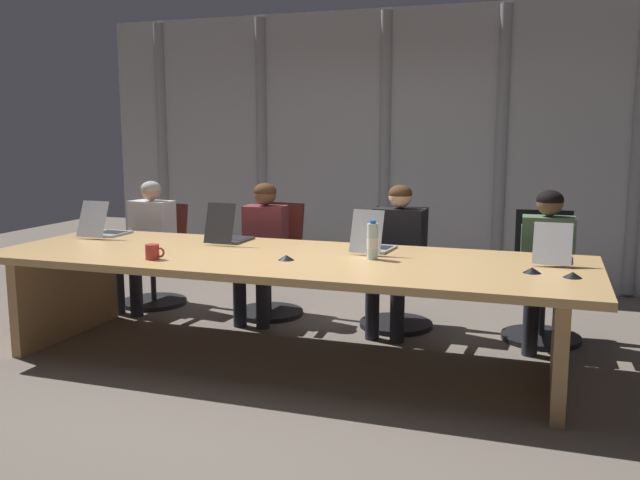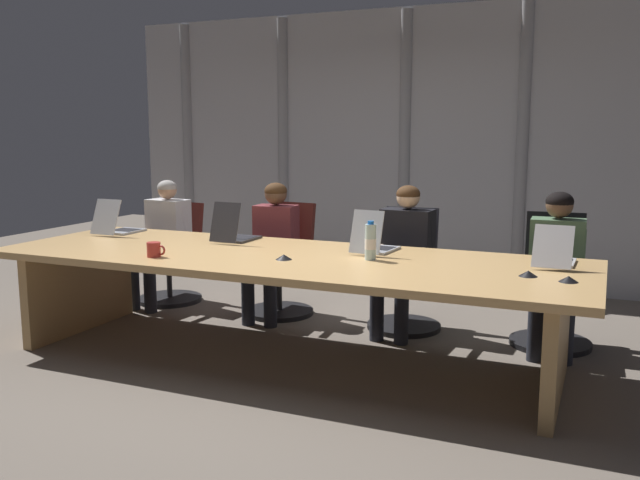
{
  "view_description": "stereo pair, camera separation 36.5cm",
  "coord_description": "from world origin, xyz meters",
  "px_view_note": "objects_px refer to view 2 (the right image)",
  "views": [
    {
      "loc": [
        1.72,
        -4.28,
        1.6
      ],
      "look_at": [
        0.22,
        0.13,
        0.85
      ],
      "focal_mm": 38.17,
      "sensor_mm": 36.0,
      "label": 1
    },
    {
      "loc": [
        2.06,
        -4.15,
        1.6
      ],
      "look_at": [
        0.22,
        0.13,
        0.85
      ],
      "focal_mm": 38.17,
      "sensor_mm": 36.0,
      "label": 2
    }
  ],
  "objects_px": {
    "laptop_left_mid": "(235,233)",
    "person_right_mid": "(556,261)",
    "person_left_mid": "(272,242)",
    "coffee_mug_near": "(154,250)",
    "laptop_left_end": "(118,227)",
    "conference_mic_left_side": "(284,257)",
    "office_chair_center": "(406,284)",
    "laptop_right_mid": "(555,257)",
    "office_chair_left_mid": "(282,272)",
    "person_center": "(403,250)",
    "person_left_end": "(162,235)",
    "office_chair_left_end": "(172,264)",
    "conference_mic_middle": "(528,274)",
    "office_chair_right_mid": "(552,296)",
    "laptop_center": "(375,244)",
    "conference_mic_right_side": "(569,279)",
    "water_bottle_primary": "(370,242)"
  },
  "relations": [
    {
      "from": "laptop_left_mid",
      "to": "person_right_mid",
      "type": "relative_size",
      "value": 0.36
    },
    {
      "from": "person_left_mid",
      "to": "coffee_mug_near",
      "type": "bearing_deg",
      "value": -12.48
    },
    {
      "from": "laptop_left_end",
      "to": "conference_mic_left_side",
      "type": "xyz_separation_m",
      "value": [
        1.79,
        -0.51,
        -0.04
      ]
    },
    {
      "from": "office_chair_center",
      "to": "person_left_mid",
      "type": "relative_size",
      "value": 0.84
    },
    {
      "from": "conference_mic_left_side",
      "to": "laptop_right_mid",
      "type": "bearing_deg",
      "value": 17.0
    },
    {
      "from": "office_chair_left_mid",
      "to": "coffee_mug_near",
      "type": "relative_size",
      "value": 6.9
    },
    {
      "from": "person_center",
      "to": "conference_mic_left_side",
      "type": "bearing_deg",
      "value": -20.82
    },
    {
      "from": "laptop_left_mid",
      "to": "office_chair_center",
      "type": "bearing_deg",
      "value": -57.11
    },
    {
      "from": "laptop_right_mid",
      "to": "coffee_mug_near",
      "type": "xyz_separation_m",
      "value": [
        -2.53,
        -0.77,
        -0.0
      ]
    },
    {
      "from": "person_left_mid",
      "to": "person_center",
      "type": "xyz_separation_m",
      "value": [
        1.16,
        0.01,
        0.01
      ]
    },
    {
      "from": "person_left_end",
      "to": "laptop_left_mid",
      "type": "bearing_deg",
      "value": 68.94
    },
    {
      "from": "coffee_mug_near",
      "to": "person_left_end",
      "type": "bearing_deg",
      "value": 124.52
    },
    {
      "from": "laptop_right_mid",
      "to": "office_chair_left_end",
      "type": "bearing_deg",
      "value": 79.33
    },
    {
      "from": "office_chair_center",
      "to": "conference_mic_middle",
      "type": "height_order",
      "value": "office_chair_center"
    },
    {
      "from": "person_right_mid",
      "to": "conference_mic_left_side",
      "type": "xyz_separation_m",
      "value": [
        -1.65,
        -1.11,
        0.1
      ]
    },
    {
      "from": "office_chair_right_mid",
      "to": "person_left_end",
      "type": "xyz_separation_m",
      "value": [
        -3.42,
        -0.16,
        0.28
      ]
    },
    {
      "from": "laptop_left_end",
      "to": "office_chair_left_mid",
      "type": "distance_m",
      "value": 1.45
    },
    {
      "from": "office_chair_left_end",
      "to": "person_right_mid",
      "type": "height_order",
      "value": "person_right_mid"
    },
    {
      "from": "laptop_left_mid",
      "to": "laptop_center",
      "type": "bearing_deg",
      "value": -90.68
    },
    {
      "from": "office_chair_right_mid",
      "to": "person_right_mid",
      "type": "distance_m",
      "value": 0.34
    },
    {
      "from": "office_chair_left_mid",
      "to": "conference_mic_middle",
      "type": "height_order",
      "value": "office_chair_left_mid"
    },
    {
      "from": "laptop_center",
      "to": "person_center",
      "type": "distance_m",
      "value": 0.62
    },
    {
      "from": "laptop_left_mid",
      "to": "conference_mic_middle",
      "type": "relative_size",
      "value": 3.84
    },
    {
      "from": "person_left_mid",
      "to": "person_right_mid",
      "type": "relative_size",
      "value": 1.0
    },
    {
      "from": "office_chair_center",
      "to": "person_left_mid",
      "type": "height_order",
      "value": "person_left_mid"
    },
    {
      "from": "laptop_right_mid",
      "to": "conference_mic_right_side",
      "type": "distance_m",
      "value": 0.5
    },
    {
      "from": "water_bottle_primary",
      "to": "office_chair_left_end",
      "type": "bearing_deg",
      "value": 155.92
    },
    {
      "from": "laptop_right_mid",
      "to": "office_chair_left_mid",
      "type": "distance_m",
      "value": 2.48
    },
    {
      "from": "laptop_right_mid",
      "to": "conference_mic_left_side",
      "type": "xyz_separation_m",
      "value": [
        -1.68,
        -0.51,
        -0.04
      ]
    },
    {
      "from": "laptop_left_end",
      "to": "person_left_end",
      "type": "xyz_separation_m",
      "value": [
        0.0,
        0.6,
        -0.16
      ]
    },
    {
      "from": "laptop_center",
      "to": "laptop_right_mid",
      "type": "distance_m",
      "value": 1.21
    },
    {
      "from": "laptop_center",
      "to": "coffee_mug_near",
      "type": "distance_m",
      "value": 1.53
    },
    {
      "from": "person_center",
      "to": "person_right_mid",
      "type": "xyz_separation_m",
      "value": [
        1.14,
        -0.0,
        -0.0
      ]
    },
    {
      "from": "office_chair_left_mid",
      "to": "laptop_center",
      "type": "bearing_deg",
      "value": 61.61
    },
    {
      "from": "person_right_mid",
      "to": "office_chair_center",
      "type": "bearing_deg",
      "value": -99.72
    },
    {
      "from": "laptop_left_mid",
      "to": "office_chair_left_end",
      "type": "distance_m",
      "value": 1.41
    },
    {
      "from": "laptop_left_mid",
      "to": "office_chair_left_mid",
      "type": "xyz_separation_m",
      "value": [
        0.05,
        0.73,
        -0.45
      ]
    },
    {
      "from": "person_right_mid",
      "to": "laptop_right_mid",
      "type": "bearing_deg",
      "value": 0.97
    },
    {
      "from": "person_left_end",
      "to": "conference_mic_left_side",
      "type": "distance_m",
      "value": 2.11
    },
    {
      "from": "laptop_right_mid",
      "to": "person_right_mid",
      "type": "distance_m",
      "value": 0.61
    },
    {
      "from": "conference_mic_left_side",
      "to": "conference_mic_middle",
      "type": "xyz_separation_m",
      "value": [
        1.56,
        0.09,
        0.0
      ]
    },
    {
      "from": "laptop_left_mid",
      "to": "person_center",
      "type": "relative_size",
      "value": 0.36
    },
    {
      "from": "person_left_mid",
      "to": "office_chair_left_end",
      "type": "bearing_deg",
      "value": -102.11
    },
    {
      "from": "conference_mic_right_side",
      "to": "office_chair_center",
      "type": "bearing_deg",
      "value": 136.42
    },
    {
      "from": "laptop_right_mid",
      "to": "person_center",
      "type": "xyz_separation_m",
      "value": [
        -1.17,
        0.6,
        -0.14
      ]
    },
    {
      "from": "conference_mic_middle",
      "to": "person_left_end",
      "type": "bearing_deg",
      "value": 163.21
    },
    {
      "from": "person_left_mid",
      "to": "water_bottle_primary",
      "type": "bearing_deg",
      "value": 49.2
    },
    {
      "from": "conference_mic_right_side",
      "to": "laptop_center",
      "type": "bearing_deg",
      "value": 160.17
    },
    {
      "from": "laptop_center",
      "to": "person_center",
      "type": "bearing_deg",
      "value": 1.43
    },
    {
      "from": "water_bottle_primary",
      "to": "conference_mic_left_side",
      "type": "height_order",
      "value": "water_bottle_primary"
    }
  ]
}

